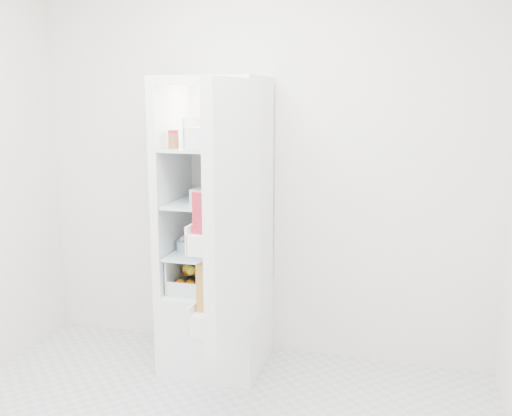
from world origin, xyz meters
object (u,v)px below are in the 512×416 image
(red_cabbage, at_px, (226,237))
(fridge_door, at_px, (228,218))
(refrigerator, at_px, (219,261))
(mushroom_bowl, at_px, (188,245))

(red_cabbage, height_order, fridge_door, fridge_door)
(refrigerator, height_order, fridge_door, refrigerator)
(mushroom_bowl, relative_size, fridge_door, 0.11)
(fridge_door, bearing_deg, refrigerator, 28.10)
(mushroom_bowl, bearing_deg, refrigerator, 31.53)
(refrigerator, height_order, red_cabbage, refrigerator)
(red_cabbage, bearing_deg, mushroom_bowl, -159.69)
(mushroom_bowl, height_order, fridge_door, fridge_door)
(red_cabbage, bearing_deg, refrigerator, 162.00)
(fridge_door, bearing_deg, mushroom_bowl, 44.13)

